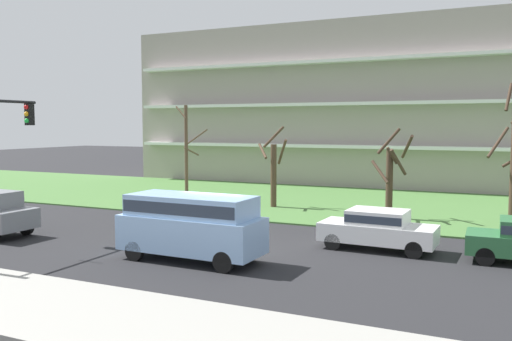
{
  "coord_description": "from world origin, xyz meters",
  "views": [
    {
      "loc": [
        9.82,
        -18.26,
        4.84
      ],
      "look_at": [
        -1.47,
        6.0,
        2.58
      ],
      "focal_mm": 38.03,
      "sensor_mm": 36.0,
      "label": 1
    }
  ],
  "objects_px": {
    "tree_far_left": "(187,152)",
    "van_blue_near_left": "(191,222)",
    "tree_left": "(274,170)",
    "tree_center": "(391,175)",
    "sedan_white_near_right": "(378,228)"
  },
  "relations": [
    {
      "from": "tree_far_left",
      "to": "tree_center",
      "type": "relative_size",
      "value": 1.29
    },
    {
      "from": "tree_far_left",
      "to": "van_blue_near_left",
      "type": "bearing_deg",
      "value": -57.29
    },
    {
      "from": "sedan_white_near_right",
      "to": "tree_center",
      "type": "bearing_deg",
      "value": -80.71
    },
    {
      "from": "van_blue_near_left",
      "to": "tree_left",
      "type": "bearing_deg",
      "value": 100.98
    },
    {
      "from": "tree_far_left",
      "to": "van_blue_near_left",
      "type": "height_order",
      "value": "tree_far_left"
    },
    {
      "from": "van_blue_near_left",
      "to": "sedan_white_near_right",
      "type": "relative_size",
      "value": 1.17
    },
    {
      "from": "tree_far_left",
      "to": "tree_left",
      "type": "height_order",
      "value": "tree_far_left"
    },
    {
      "from": "tree_far_left",
      "to": "sedan_white_near_right",
      "type": "relative_size",
      "value": 1.36
    },
    {
      "from": "tree_left",
      "to": "tree_center",
      "type": "xyz_separation_m",
      "value": [
        6.96,
        -1.09,
        0.05
      ]
    },
    {
      "from": "tree_left",
      "to": "tree_far_left",
      "type": "bearing_deg",
      "value": -174.92
    },
    {
      "from": "tree_far_left",
      "to": "van_blue_near_left",
      "type": "xyz_separation_m",
      "value": [
        7.78,
        -12.12,
        -1.78
      ]
    },
    {
      "from": "tree_center",
      "to": "sedan_white_near_right",
      "type": "relative_size",
      "value": 1.05
    },
    {
      "from": "tree_left",
      "to": "van_blue_near_left",
      "type": "xyz_separation_m",
      "value": [
        2.2,
        -12.62,
        -0.83
      ]
    },
    {
      "from": "tree_far_left",
      "to": "sedan_white_near_right",
      "type": "bearing_deg",
      "value": -29.55
    },
    {
      "from": "tree_left",
      "to": "van_blue_near_left",
      "type": "height_order",
      "value": "tree_left"
    }
  ]
}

